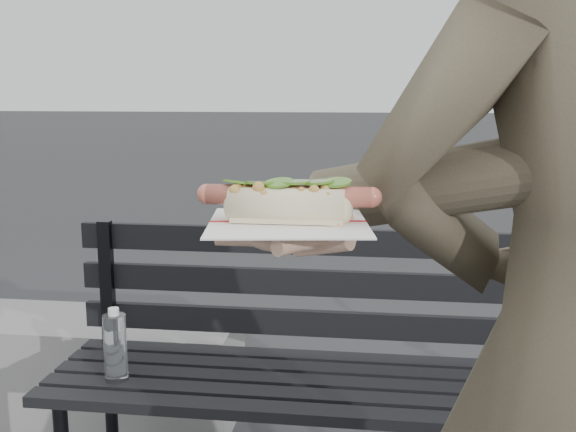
% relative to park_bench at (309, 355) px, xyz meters
% --- Properties ---
extents(park_bench, '(1.50, 0.44, 0.88)m').
position_rel_park_bench_xyz_m(park_bench, '(0.00, 0.00, 0.00)').
color(park_bench, black).
rests_on(park_bench, ground).
extents(concrete_block, '(1.20, 0.40, 0.40)m').
position_rel_park_bench_xyz_m(concrete_block, '(-0.94, 0.55, -0.32)').
color(concrete_block, slate).
rests_on(concrete_block, ground).
extents(held_hotdog, '(0.63, 0.31, 0.20)m').
position_rel_park_bench_xyz_m(held_hotdog, '(0.27, -0.98, 0.64)').
color(held_hotdog, '#443D2D').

